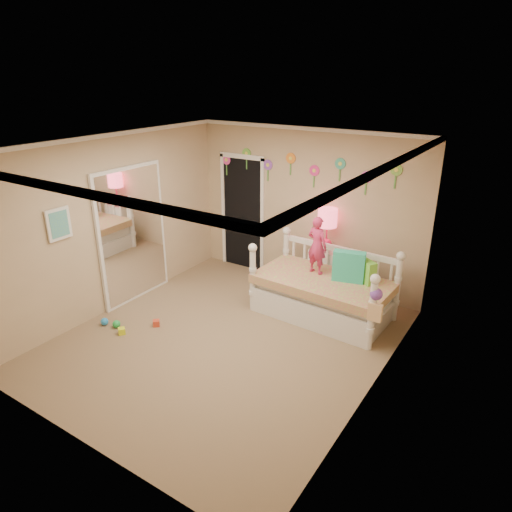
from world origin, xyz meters
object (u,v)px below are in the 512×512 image
Objects in this scene: table_lamp at (327,223)px; child at (317,245)px; nightstand at (324,271)px; daybed at (323,282)px.

child is at bearing -78.32° from table_lamp.
table_lamp is (0.00, 0.00, 0.82)m from nightstand.
daybed is at bearing -66.48° from table_lamp.
table_lamp reaches higher than nightstand.
table_lamp is (-0.12, 0.59, 0.16)m from child.
table_lamp is at bearing -68.49° from child.
daybed is 1.01m from table_lamp.
child reaches higher than nightstand.
daybed is at bearing 157.91° from child.
daybed reaches higher than nightstand.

